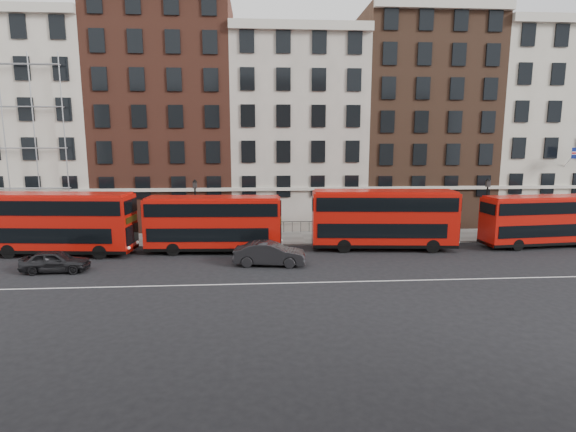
{
  "coord_description": "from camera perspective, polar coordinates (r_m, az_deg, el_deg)",
  "views": [
    {
      "loc": [
        -4.1,
        -28.5,
        8.76
      ],
      "look_at": [
        -1.74,
        5.0,
        3.0
      ],
      "focal_mm": 28.0,
      "sensor_mm": 36.0,
      "label": 1
    }
  ],
  "objects": [
    {
      "name": "bus_a",
      "position": [
        38.3,
        -27.25,
        -0.68
      ],
      "size": [
        11.54,
        3.81,
        4.76
      ],
      "rotation": [
        0.0,
        0.0,
        -0.1
      ],
      "color": "#B51009",
      "rests_on": "ground"
    },
    {
      "name": "ground",
      "position": [
        30.09,
        4.01,
        -7.21
      ],
      "size": [
        120.0,
        120.0,
        0.0
      ],
      "primitive_type": "plane",
      "color": "black",
      "rests_on": "ground"
    },
    {
      "name": "bus_b",
      "position": [
        35.37,
        -9.47,
        -0.84
      ],
      "size": [
        10.56,
        3.06,
        4.39
      ],
      "rotation": [
        0.0,
        0.0,
        -0.05
      ],
      "color": "#B51009",
      "rests_on": "ground"
    },
    {
      "name": "bus_d",
      "position": [
        42.24,
        29.56,
        -0.4
      ],
      "size": [
        10.2,
        3.33,
        4.21
      ],
      "rotation": [
        0.0,
        0.0,
        0.09
      ],
      "color": "#B51009",
      "rests_on": "ground"
    },
    {
      "name": "kerb",
      "position": [
        37.74,
        2.32,
        -3.57
      ],
      "size": [
        80.0,
        0.3,
        0.16
      ],
      "primitive_type": "cube",
      "color": "gray",
      "rests_on": "ground"
    },
    {
      "name": "lamp_post_left",
      "position": [
        38.49,
        -11.66,
        1.04
      ],
      "size": [
        0.44,
        0.44,
        5.33
      ],
      "color": "black",
      "rests_on": "pavement"
    },
    {
      "name": "pavement",
      "position": [
        40.16,
        1.93,
        -2.76
      ],
      "size": [
        80.0,
        5.0,
        0.15
      ],
      "primitive_type": "cube",
      "color": "gray",
      "rests_on": "ground"
    },
    {
      "name": "traffic_light",
      "position": [
        46.48,
        32.2,
        0.42
      ],
      "size": [
        0.25,
        0.45,
        3.27
      ],
      "color": "black",
      "rests_on": "pavement"
    },
    {
      "name": "bus_c",
      "position": [
        36.57,
        11.96,
        -0.24
      ],
      "size": [
        11.56,
        3.66,
        4.78
      ],
      "rotation": [
        0.0,
        0.0,
        -0.08
      ],
      "color": "#B51009",
      "rests_on": "ground"
    },
    {
      "name": "car_front",
      "position": [
        31.63,
        -2.33,
        -4.8
      ],
      "size": [
        5.21,
        2.39,
        1.65
      ],
      "primitive_type": "imported",
      "rotation": [
        0.0,
        0.0,
        1.44
      ],
      "color": "#232325",
      "rests_on": "ground"
    },
    {
      "name": "lamp_post_right",
      "position": [
        42.5,
        23.88,
        1.21
      ],
      "size": [
        0.44,
        0.44,
        5.33
      ],
      "color": "black",
      "rests_on": "pavement"
    },
    {
      "name": "iron_railings",
      "position": [
        42.18,
        1.63,
        -1.36
      ],
      "size": [
        6.6,
        0.06,
        1.0
      ],
      "primitive_type": null,
      "color": "black",
      "rests_on": "pavement"
    },
    {
      "name": "road_centre_line",
      "position": [
        28.2,
        4.58,
        -8.38
      ],
      "size": [
        70.0,
        0.12,
        0.01
      ],
      "primitive_type": "cube",
      "color": "white",
      "rests_on": "ground"
    },
    {
      "name": "building_terrace",
      "position": [
        46.55,
        0.66,
        11.55
      ],
      "size": [
        64.0,
        11.95,
        22.0
      ],
      "color": "beige",
      "rests_on": "ground"
    },
    {
      "name": "car_rear",
      "position": [
        33.82,
        -27.43,
        -5.11
      ],
      "size": [
        4.34,
        1.81,
        1.47
      ],
      "primitive_type": "imported",
      "rotation": [
        0.0,
        0.0,
        1.59
      ],
      "color": "black",
      "rests_on": "ground"
    }
  ]
}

